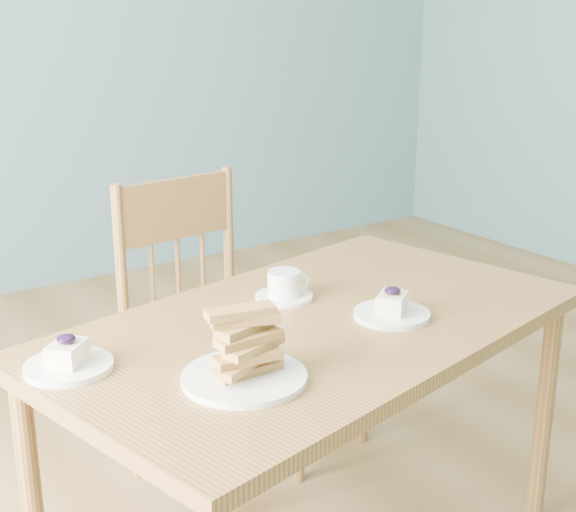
{
  "coord_description": "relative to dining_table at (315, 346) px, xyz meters",
  "views": [
    {
      "loc": [
        -1.24,
        -1.45,
        1.39
      ],
      "look_at": [
        -0.25,
        0.0,
        0.84
      ],
      "focal_mm": 50.0,
      "sensor_mm": 36.0,
      "label": 1
    }
  ],
  "objects": [
    {
      "name": "dining_table",
      "position": [
        0.0,
        0.0,
        0.0
      ],
      "size": [
        1.42,
        0.99,
        0.69
      ],
      "rotation": [
        0.0,
        0.0,
        0.21
      ],
      "color": "olive",
      "rests_on": "ground"
    },
    {
      "name": "cheesecake_plate_near",
      "position": [
        0.16,
        -0.09,
        0.09
      ],
      "size": [
        0.18,
        0.18,
        0.08
      ],
      "rotation": [
        0.0,
        0.0,
        0.6
      ],
      "color": "white",
      "rests_on": "dining_table"
    },
    {
      "name": "cheesecake_plate_far",
      "position": [
        -0.57,
        0.06,
        0.09
      ],
      "size": [
        0.18,
        0.18,
        0.08
      ],
      "rotation": [
        0.0,
        0.0,
        0.73
      ],
      "color": "white",
      "rests_on": "dining_table"
    },
    {
      "name": "dining_chair",
      "position": [
        -0.01,
        0.54,
        -0.15
      ],
      "size": [
        0.46,
        0.45,
        0.92
      ],
      "rotation": [
        0.0,
        0.0,
        0.11
      ],
      "color": "olive",
      "rests_on": "ground"
    },
    {
      "name": "biscotti_plate",
      "position": [
        -0.31,
        -0.18,
        0.12
      ],
      "size": [
        0.25,
        0.25,
        0.15
      ],
      "rotation": [
        0.0,
        0.0,
        0.03
      ],
      "color": "white",
      "rests_on": "dining_table"
    },
    {
      "name": "coffee_cup",
      "position": [
        0.02,
        0.15,
        0.1
      ],
      "size": [
        0.14,
        0.14,
        0.07
      ],
      "rotation": [
        0.0,
        0.0,
        -0.36
      ],
      "color": "white",
      "rests_on": "dining_table"
    },
    {
      "name": "room",
      "position": [
        0.21,
        0.05,
        0.73
      ],
      "size": [
        5.01,
        5.01,
        2.71
      ],
      "color": "olive",
      "rests_on": "ground"
    }
  ]
}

